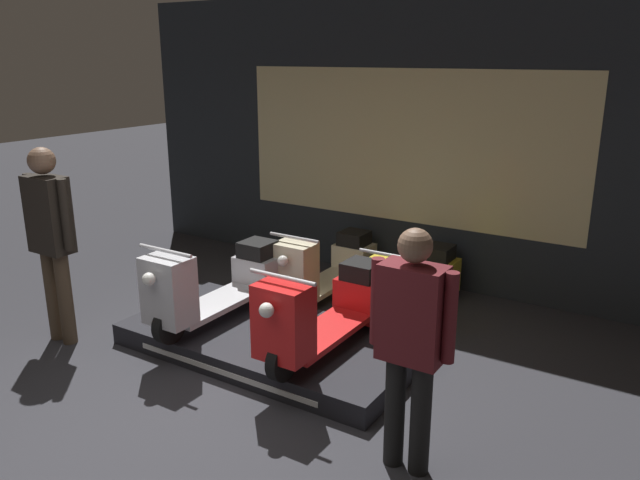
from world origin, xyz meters
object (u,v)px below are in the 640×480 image
at_px(scooter_display_left, 217,284).
at_px(scooter_backrow_0, 326,267).
at_px(scooter_backrow_1, 414,285).
at_px(person_left_browsing, 51,231).
at_px(scooter_display_right, 326,311).
at_px(person_right_browsing, 411,336).

relative_size(scooter_display_left, scooter_backrow_0, 1.00).
bearing_deg(scooter_backrow_0, scooter_backrow_1, 0.00).
distance_m(scooter_display_left, person_left_browsing, 1.53).
distance_m(scooter_display_left, scooter_backrow_0, 1.45).
height_order(scooter_display_right, scooter_backrow_0, scooter_display_right).
bearing_deg(person_right_browsing, scooter_display_right, 143.21).
bearing_deg(person_left_browsing, scooter_backrow_1, 41.81).
distance_m(scooter_display_right, person_left_browsing, 2.54).
relative_size(scooter_backrow_0, person_right_browsing, 1.04).
bearing_deg(person_right_browsing, scooter_display_left, 159.97).
relative_size(scooter_display_right, scooter_backrow_0, 1.00).
xyz_separation_m(scooter_display_right, scooter_backrow_1, (0.16, 1.40, -0.19)).
bearing_deg(scooter_display_left, scooter_display_right, 0.00).
height_order(scooter_backrow_0, scooter_backrow_1, same).
bearing_deg(scooter_backrow_1, scooter_backrow_0, 180.00).
height_order(scooter_display_left, person_left_browsing, person_left_browsing).
relative_size(scooter_display_left, scooter_display_right, 1.00).
xyz_separation_m(scooter_display_left, person_right_browsing, (2.29, -0.84, 0.40)).
xyz_separation_m(scooter_display_left, person_left_browsing, (-1.16, -0.84, 0.53)).
relative_size(scooter_display_right, person_left_browsing, 0.92).
relative_size(scooter_backrow_0, person_left_browsing, 0.92).
relative_size(scooter_display_right, scooter_backrow_1, 1.00).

